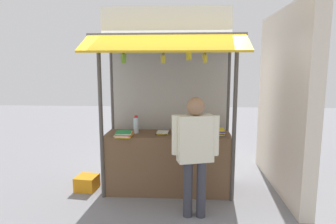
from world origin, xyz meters
name	(u,v)px	position (x,y,z in m)	size (l,w,h in m)	color
ground_plane	(168,190)	(0.00, 0.00, 0.00)	(20.00, 20.00, 0.00)	gray
stall_counter	(168,163)	(0.00, 0.00, 0.48)	(1.98, 0.59, 0.96)	brown
stall_structure	(168,88)	(0.00, 0.11, 1.68)	(2.18, 1.45, 2.82)	#4C4742
water_bottle_back_left	(208,124)	(0.65, 0.23, 1.08)	(0.07, 0.07, 0.26)	silver
water_bottle_front_left	(136,125)	(-0.54, 0.12, 1.07)	(0.07, 0.07, 0.23)	silver
water_bottle_right	(195,127)	(0.43, 0.04, 1.07)	(0.07, 0.07, 0.24)	silver
water_bottle_mid_left	(136,125)	(-0.51, 0.02, 1.09)	(0.08, 0.08, 0.29)	silver
magazine_stack_rear_center	(163,133)	(-0.09, -0.01, 0.97)	(0.21, 0.26, 0.04)	black
magazine_stack_mid_right	(124,134)	(-0.66, -0.22, 0.99)	(0.27, 0.29, 0.07)	yellow
magazine_stack_center	(218,132)	(0.79, 0.00, 1.00)	(0.21, 0.29, 0.08)	blue
magazine_stack_far_right	(189,134)	(0.33, -0.13, 0.99)	(0.20, 0.27, 0.07)	black
banana_bunch_leftmost	(163,59)	(-0.04, -0.39, 2.12)	(0.09, 0.09, 0.28)	#332D23
banana_bunch_inner_left	(205,58)	(0.54, -0.39, 2.13)	(0.08, 0.08, 0.27)	#332D23
banana_bunch_inner_right	(189,55)	(0.31, -0.39, 2.17)	(0.09, 0.10, 0.24)	#332D23
banana_bunch_rightmost	(124,58)	(-0.60, -0.39, 2.13)	(0.10, 0.10, 0.28)	#332D23
vendor_person	(195,146)	(0.41, -0.80, 0.98)	(0.62, 0.32, 1.63)	#383842
plastic_crate	(87,183)	(-1.34, -0.04, 0.11)	(0.33, 0.33, 0.23)	orange
neighbour_wall	(283,101)	(1.86, 0.30, 1.45)	(0.20, 2.40, 2.91)	beige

